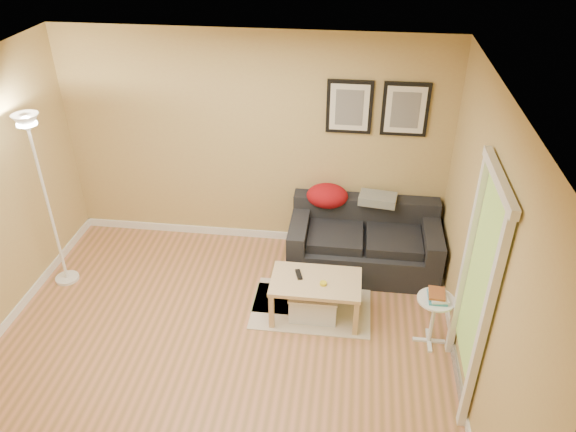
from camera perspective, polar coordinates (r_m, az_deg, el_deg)
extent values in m
plane|color=#C37B53|center=(5.58, -6.91, -13.46)|extent=(4.50, 4.50, 0.00)
plane|color=white|center=(4.19, -9.20, 12.66)|extent=(4.50, 4.50, 0.00)
plane|color=tan|center=(6.47, -3.57, 7.51)|extent=(4.50, 0.00, 4.50)
plane|color=tan|center=(4.75, 19.46, -4.10)|extent=(0.00, 4.00, 4.00)
cube|color=white|center=(7.06, -3.26, -1.83)|extent=(4.50, 0.02, 0.10)
cube|color=white|center=(6.40, -27.15, -9.98)|extent=(0.02, 4.00, 0.10)
cube|color=white|center=(5.54, 17.03, -14.69)|extent=(0.02, 4.00, 0.10)
cube|color=beige|center=(6.00, 2.44, -9.33)|extent=(1.25, 0.85, 0.01)
cube|color=#668C4C|center=(6.08, -0.20, -8.60)|extent=(0.70, 0.50, 0.01)
cube|color=black|center=(5.68, 1.12, -6.05)|extent=(0.09, 0.17, 0.02)
cylinder|color=yellow|center=(5.56, 3.66, -6.97)|extent=(0.07, 0.07, 0.03)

